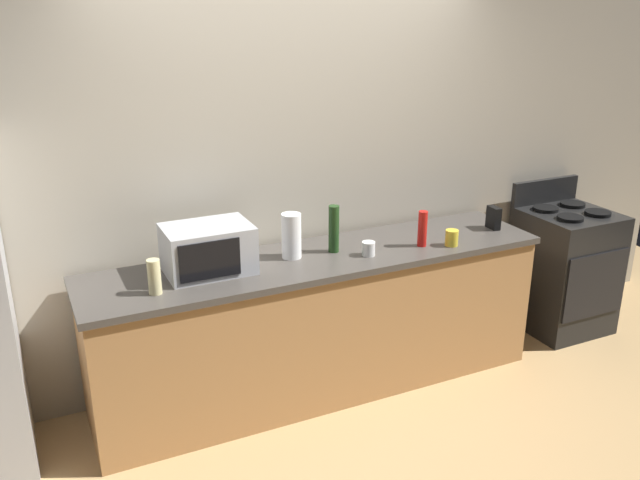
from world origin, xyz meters
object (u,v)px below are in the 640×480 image
object	(u,v)px
bottle_wine	(334,229)
bottle_hot_sauce	(422,229)
cordless_phone	(494,218)
mug_yellow	(452,238)
mug_white	(368,249)
microwave	(208,249)
paper_towel_roll	(291,236)
stove_range	(564,269)
bottle_hand_soap	(154,277)

from	to	relation	value
bottle_wine	bottle_hot_sauce	world-z (taller)	bottle_wine
cordless_phone	mug_yellow	world-z (taller)	cordless_phone
cordless_phone	mug_white	bearing A→B (deg)	-169.99
cordless_phone	bottle_hot_sauce	world-z (taller)	bottle_hot_sauce
microwave	paper_towel_roll	bearing A→B (deg)	0.25
mug_white	paper_towel_roll	bearing A→B (deg)	158.53
stove_range	bottle_hot_sauce	distance (m)	1.47
paper_towel_roll	bottle_wine	distance (m)	0.27
mug_white	cordless_phone	bearing A→B (deg)	4.46
paper_towel_roll	cordless_phone	distance (m)	1.43
bottle_hot_sauce	mug_white	size ratio (longest dim) A/B	2.63
mug_yellow	microwave	bearing A→B (deg)	170.84
microwave	bottle_wine	size ratio (longest dim) A/B	1.65
bottle_hand_soap	mug_yellow	size ratio (longest dim) A/B	1.87
cordless_phone	mug_white	size ratio (longest dim) A/B	1.76
paper_towel_roll	mug_yellow	distance (m)	1.01
bottle_hot_sauce	mug_yellow	distance (m)	0.20
paper_towel_roll	cordless_phone	world-z (taller)	paper_towel_roll
stove_range	mug_yellow	distance (m)	1.30
paper_towel_roll	cordless_phone	bearing A→B (deg)	-3.63
paper_towel_roll	mug_white	bearing A→B (deg)	-21.47
bottle_hot_sauce	bottle_hand_soap	distance (m)	1.65
cordless_phone	bottle_hand_soap	bearing A→B (deg)	-172.34
bottle_wine	cordless_phone	bearing A→B (deg)	-3.41
microwave	bottle_wine	world-z (taller)	bottle_wine
bottle_hot_sauce	microwave	bearing A→B (deg)	172.88
stove_range	paper_towel_roll	world-z (taller)	paper_towel_roll
microwave	paper_towel_roll	xyz separation A→B (m)	(0.51, 0.00, 0.00)
stove_range	paper_towel_roll	distance (m)	2.24
bottle_hand_soap	mug_white	bearing A→B (deg)	0.27
stove_range	cordless_phone	size ratio (longest dim) A/B	7.20
cordless_phone	mug_white	distance (m)	1.00
cordless_phone	bottle_wine	xyz separation A→B (m)	(-1.15, 0.07, 0.07)
paper_towel_roll	mug_yellow	bearing A→B (deg)	-13.88
bottle_hot_sauce	mug_yellow	world-z (taller)	bottle_hot_sauce
stove_range	mug_yellow	bearing A→B (deg)	-170.85
cordless_phone	bottle_hand_soap	world-z (taller)	bottle_hand_soap
microwave	bottle_hot_sauce	xyz separation A→B (m)	(1.31, -0.16, -0.02)
bottle_hot_sauce	cordless_phone	bearing A→B (deg)	7.04
stove_range	paper_towel_roll	bearing A→B (deg)	178.67
paper_towel_roll	mug_yellow	size ratio (longest dim) A/B	2.67
bottle_hand_soap	mug_yellow	world-z (taller)	bottle_hand_soap
microwave	bottle_hand_soap	bearing A→B (deg)	-153.17
bottle_wine	paper_towel_roll	bearing A→B (deg)	175.44
mug_yellow	paper_towel_roll	bearing A→B (deg)	166.12
cordless_phone	bottle_hot_sauce	xyz separation A→B (m)	(-0.62, -0.08, 0.04)
cordless_phone	mug_white	xyz separation A→B (m)	(-1.00, -0.08, -0.03)
bottle_hot_sauce	mug_white	world-z (taller)	bottle_hot_sauce
paper_towel_roll	bottle_wine	bearing A→B (deg)	-4.56
microwave	mug_white	distance (m)	0.95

